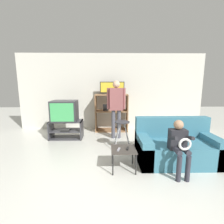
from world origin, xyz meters
name	(u,v)px	position (x,y,z in m)	size (l,w,h in m)	color
ground_plane	(116,206)	(0.00, 0.00, 0.00)	(18.00, 18.00, 0.00)	beige
wall_back	(111,92)	(0.00, 3.81, 1.30)	(6.40, 0.06, 2.60)	beige
tv_stand	(66,130)	(-1.35, 2.74, 0.26)	(0.94, 0.49, 0.53)	#38383D
television_main	(65,111)	(-1.38, 2.75, 0.82)	(0.72, 0.55, 0.59)	#2D2D33
media_shelf	(111,112)	(0.00, 3.49, 0.64)	(1.09, 0.50, 1.25)	#8E6642
television_flat	(112,88)	(0.02, 3.48, 1.44)	(0.80, 0.20, 0.41)	black
folding_stool	(122,127)	(0.23, 1.92, 0.56)	(0.42, 0.41, 0.70)	#B7B7BC
snack_table	(123,151)	(0.18, 0.95, 0.36)	(0.46, 0.46, 0.41)	#38332D
remote_control_black	(128,148)	(0.25, 0.94, 0.42)	(0.04, 0.14, 0.02)	black
remote_control_white	(119,149)	(0.08, 0.90, 0.42)	(0.04, 0.14, 0.02)	gray
couch	(176,147)	(1.30, 1.26, 0.30)	(1.60, 0.86, 0.88)	teal
person_standing_adult	(116,104)	(0.12, 2.72, 1.02)	(0.53, 0.20, 1.68)	#4C4C56
person_seated_child	(179,143)	(1.13, 0.75, 0.59)	(0.33, 0.43, 0.98)	#2D2D38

